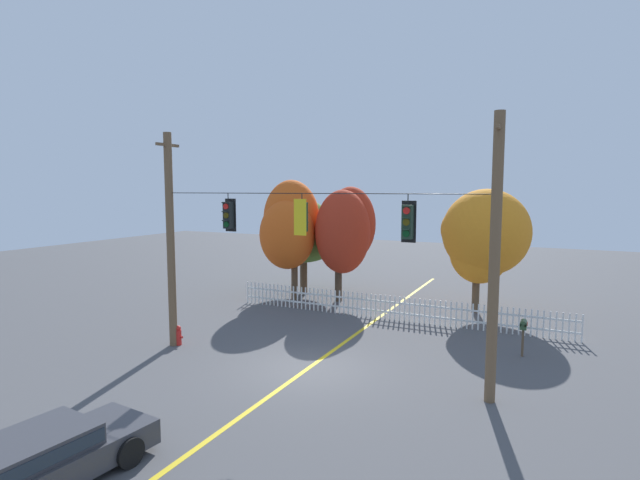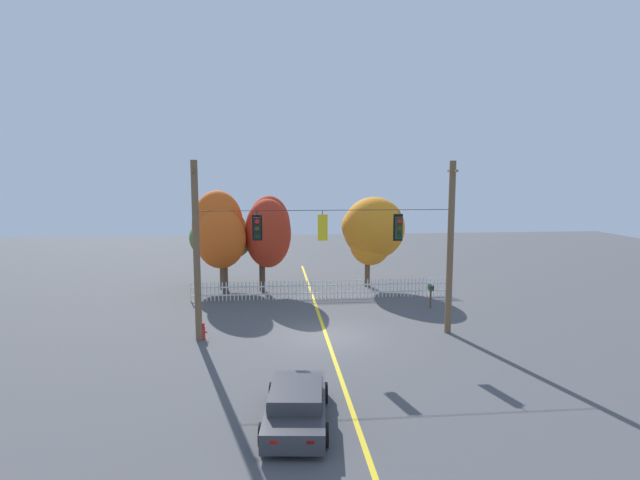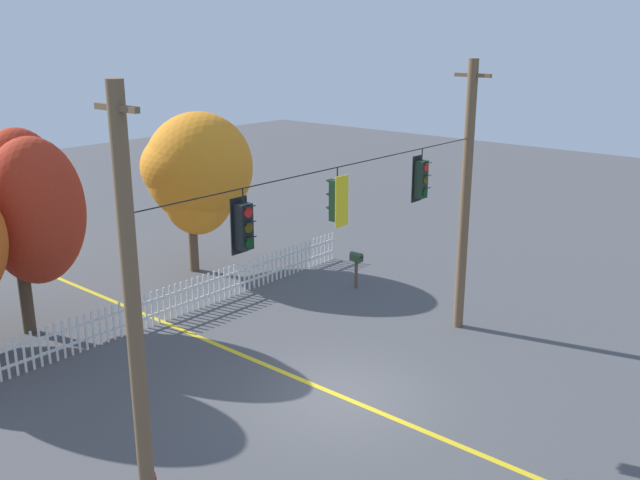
{
  "view_description": "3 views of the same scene",
  "coord_description": "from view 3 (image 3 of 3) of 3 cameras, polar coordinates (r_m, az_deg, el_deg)",
  "views": [
    {
      "loc": [
        7.09,
        -13.75,
        5.82
      ],
      "look_at": [
        0.01,
        0.91,
        4.14
      ],
      "focal_mm": 27.59,
      "sensor_mm": 36.0,
      "label": 1
    },
    {
      "loc": [
        -2.4,
        -22.02,
        7.2
      ],
      "look_at": [
        -0.24,
        0.43,
        4.33
      ],
      "focal_mm": 28.44,
      "sensor_mm": 36.0,
      "label": 2
    },
    {
      "loc": [
        -11.98,
        -9.63,
        8.55
      ],
      "look_at": [
        -0.49,
        0.24,
        4.05
      ],
      "focal_mm": 39.44,
      "sensor_mm": 36.0,
      "label": 3
    }
  ],
  "objects": [
    {
      "name": "traffic_signal_westbound_side",
      "position": [
        18.39,
        8.18,
        4.91
      ],
      "size": [
        0.43,
        0.38,
        1.41
      ],
      "color": "black"
    },
    {
      "name": "autumn_maple_far_west",
      "position": [
        25.84,
        -9.92,
        5.55
      ],
      "size": [
        4.08,
        3.82,
        5.85
      ],
      "color": "brown",
      "rests_on": "ground"
    },
    {
      "name": "signal_support_span",
      "position": [
        16.03,
        1.79,
        0.02
      ],
      "size": [
        11.58,
        1.1,
        7.86
      ],
      "color": "brown",
      "rests_on": "ground"
    },
    {
      "name": "ground",
      "position": [
        17.59,
        1.67,
        -12.55
      ],
      "size": [
        80.0,
        80.0,
        0.0
      ],
      "primitive_type": "plane",
      "color": "#4C4C4F"
    },
    {
      "name": "autumn_oak_far_east",
      "position": [
        21.73,
        -22.56,
        2.68
      ],
      "size": [
        2.85,
        3.26,
        5.97
      ],
      "color": "#473828",
      "rests_on": "ground"
    },
    {
      "name": "white_picket_fence",
      "position": [
        22.32,
        -11.61,
        -4.81
      ],
      "size": [
        15.29,
        0.06,
        1.09
      ],
      "color": "white",
      "rests_on": "ground"
    },
    {
      "name": "roadside_mailbox",
      "position": [
        24.14,
        2.97,
        -1.56
      ],
      "size": [
        0.25,
        0.44,
        1.3
      ],
      "color": "brown",
      "rests_on": "ground"
    },
    {
      "name": "traffic_signal_southbound_primary",
      "position": [
        13.64,
        -6.23,
        1.11
      ],
      "size": [
        0.43,
        0.38,
        1.32
      ],
      "color": "black"
    },
    {
      "name": "lane_centerline_stripe",
      "position": [
        17.59,
        1.67,
        -12.54
      ],
      "size": [
        0.16,
        36.0,
        0.01
      ],
      "primitive_type": "cube",
      "color": "gold",
      "rests_on": "ground"
    },
    {
      "name": "traffic_signal_northbound_primary",
      "position": [
        15.64,
        1.43,
        3.24
      ],
      "size": [
        0.43,
        0.38,
        1.32
      ],
      "color": "black"
    }
  ]
}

